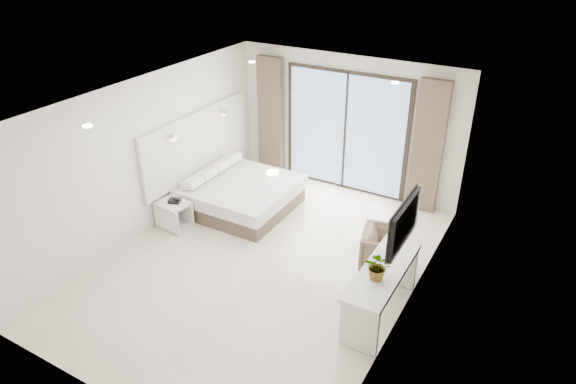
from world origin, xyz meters
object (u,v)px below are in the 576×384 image
Objects in this scene: nightstand at (174,215)px; armchair at (385,247)px; bed at (239,194)px; console_desk at (382,282)px.

armchair is (3.65, 0.72, 0.11)m from nightstand.
nightstand is (-0.61, -1.16, -0.04)m from bed.
armchair is at bearing 17.37° from nightstand.
console_desk reaches higher than bed.
bed is 3.07m from armchair.
armchair reaches higher than nightstand.
console_desk is at bearing -24.36° from bed.
console_desk is (4.00, -0.38, 0.32)m from nightstand.
nightstand is at bearing 87.39° from armchair.
armchair is at bearing -8.12° from bed.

